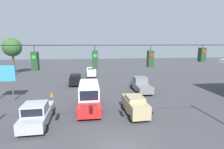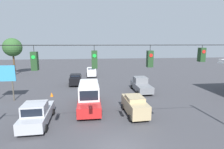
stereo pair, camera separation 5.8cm
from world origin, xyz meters
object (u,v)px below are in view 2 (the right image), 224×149
(pickup_truck_silver_parked_shoulder, at_px, (37,114))
(traffic_cone_fourth, at_px, (52,94))
(pickup_truck_grey_oncoming_far, at_px, (141,85))
(sedan_black_withflow_far, at_px, (76,79))
(traffic_cone_nearest, at_px, (26,129))
(traffic_cone_third, at_px, (47,102))
(roadside_billboard, at_px, (2,76))
(sedan_tan_crossing_near, at_px, (135,105))
(traffic_cone_second, at_px, (39,113))
(tree_horizon_left, at_px, (12,47))
(sedan_white_withflow_deep, at_px, (91,72))
(box_truck_red_withflow_mid, at_px, (89,96))
(overhead_signal_span, at_px, (121,83))

(pickup_truck_silver_parked_shoulder, relative_size, traffic_cone_fourth, 9.76)
(pickup_truck_grey_oncoming_far, height_order, traffic_cone_fourth, pickup_truck_grey_oncoming_far)
(sedan_black_withflow_far, xyz_separation_m, traffic_cone_nearest, (2.67, 16.20, -0.70))
(traffic_cone_third, height_order, roadside_billboard, roadside_billboard)
(sedan_tan_crossing_near, relative_size, traffic_cone_nearest, 8.28)
(pickup_truck_silver_parked_shoulder, bearing_deg, sedan_black_withflow_far, -98.20)
(traffic_cone_second, xyz_separation_m, tree_horizon_left, (12.19, -24.71, 5.90))
(pickup_truck_silver_parked_shoulder, xyz_separation_m, pickup_truck_grey_oncoming_far, (-12.23, -9.39, -0.00))
(pickup_truck_silver_parked_shoulder, distance_m, traffic_cone_nearest, 1.61)
(sedan_white_withflow_deep, bearing_deg, traffic_cone_nearest, 77.04)
(traffic_cone_fourth, distance_m, tree_horizon_left, 22.56)
(sedan_white_withflow_deep, bearing_deg, traffic_cone_second, 75.52)
(pickup_truck_silver_parked_shoulder, bearing_deg, sedan_tan_crossing_near, -173.22)
(box_truck_red_withflow_mid, relative_size, traffic_cone_fourth, 13.47)
(traffic_cone_second, xyz_separation_m, roadside_billboard, (5.61, -5.30, 2.89))
(traffic_cone_second, relative_size, traffic_cone_fourth, 1.00)
(box_truck_red_withflow_mid, relative_size, sedan_black_withflow_far, 1.81)
(pickup_truck_grey_oncoming_far, height_order, sedan_black_withflow_far, pickup_truck_grey_oncoming_far)
(overhead_signal_span, xyz_separation_m, sedan_white_withflow_deep, (1.70, -27.70, -3.90))
(sedan_black_withflow_far, bearing_deg, traffic_cone_fourth, 67.34)
(sedan_tan_crossing_near, height_order, roadside_billboard, roadside_billboard)
(box_truck_red_withflow_mid, xyz_separation_m, sedan_white_withflow_deep, (-0.30, -18.45, -0.34))
(sedan_tan_crossing_near, bearing_deg, traffic_cone_fourth, -36.91)
(overhead_signal_span, bearing_deg, box_truck_red_withflow_mid, -77.79)
(overhead_signal_span, xyz_separation_m, tree_horizon_left, (19.14, -32.11, 1.26))
(traffic_cone_third, xyz_separation_m, roadside_billboard, (5.55, -1.96, 2.89))
(sedan_white_withflow_deep, bearing_deg, traffic_cone_third, 72.61)
(pickup_truck_grey_oncoming_far, bearing_deg, traffic_cone_nearest, 40.09)
(traffic_cone_nearest, relative_size, roadside_billboard, 0.12)
(traffic_cone_nearest, bearing_deg, overhead_signal_span, 149.45)
(traffic_cone_second, relative_size, traffic_cone_third, 1.00)
(pickup_truck_silver_parked_shoulder, height_order, traffic_cone_second, pickup_truck_silver_parked_shoulder)
(sedan_tan_crossing_near, xyz_separation_m, traffic_cone_fourth, (9.73, -7.31, -0.73))
(traffic_cone_nearest, relative_size, traffic_cone_third, 1.00)
(box_truck_red_withflow_mid, distance_m, sedan_black_withflow_far, 11.42)
(box_truck_red_withflow_mid, height_order, traffic_cone_fourth, box_truck_red_withflow_mid)
(overhead_signal_span, height_order, traffic_cone_nearest, overhead_signal_span)
(pickup_truck_grey_oncoming_far, xyz_separation_m, traffic_cone_fourth, (12.79, 0.99, -0.70))
(pickup_truck_grey_oncoming_far, relative_size, traffic_cone_fourth, 9.65)
(pickup_truck_grey_oncoming_far, height_order, roadside_billboard, roadside_billboard)
(traffic_cone_third, bearing_deg, sedan_white_withflow_deep, -107.39)
(overhead_signal_span, distance_m, traffic_cone_fourth, 16.34)
(pickup_truck_silver_parked_shoulder, distance_m, traffic_cone_second, 2.01)
(box_truck_red_withflow_mid, bearing_deg, sedan_tan_crossing_near, 150.38)
(sedan_white_withflow_deep, height_order, traffic_cone_third, sedan_white_withflow_deep)
(overhead_signal_span, bearing_deg, sedan_black_withflow_far, -77.72)
(traffic_cone_fourth, relative_size, roadside_billboard, 0.12)
(pickup_truck_grey_oncoming_far, distance_m, sedan_black_withflow_far, 11.48)
(roadside_billboard, bearing_deg, tree_horizon_left, -71.28)
(sedan_white_withflow_deep, relative_size, traffic_cone_third, 6.96)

